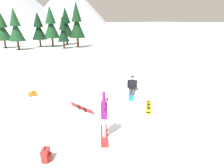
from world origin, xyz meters
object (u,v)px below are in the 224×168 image
object	(u,v)px
pine_tree_broad	(51,25)
pine_tree_young	(2,28)
backpack_orange	(33,94)
backpack_red	(46,155)
loose_snowboard_near_right	(148,107)
pine_tree_twin	(63,31)
snowboarder_midground	(132,86)
snowboarder_foreground	(104,115)
pine_tree_leaning	(77,23)
pine_tree_short	(39,28)
pine_tree_slender	(15,27)
pine_tree_tall	(66,24)
loose_snowboard_near_left	(82,108)

from	to	relation	value
pine_tree_broad	pine_tree_young	world-z (taller)	pine_tree_broad
backpack_orange	backpack_red	bearing A→B (deg)	-94.10
loose_snowboard_near_right	pine_tree_twin	size ratio (longest dim) A/B	0.29
snowboarder_midground	pine_tree_twin	world-z (taller)	pine_tree_twin
snowboarder_foreground	pine_tree_broad	bearing A→B (deg)	80.69
pine_tree_leaning	pine_tree_short	bearing A→B (deg)	145.16
snowboarder_midground	backpack_red	size ratio (longest dim) A/B	3.49
snowboarder_midground	pine_tree_slender	xyz separation A→B (m)	(-4.69, 23.31, 3.00)
loose_snowboard_near_right	pine_tree_leaning	xyz separation A→B (m)	(4.86, 23.83, 3.91)
loose_snowboard_near_right	pine_tree_tall	world-z (taller)	pine_tree_tall
loose_snowboard_near_left	pine_tree_short	world-z (taller)	pine_tree_short
snowboarder_foreground	pine_tree_slender	bearing A→B (deg)	91.94
snowboarder_midground	pine_tree_slender	size ratio (longest dim) A/B	0.27
snowboarder_foreground	loose_snowboard_near_left	bearing A→B (deg)	89.65
snowboarder_midground	pine_tree_slender	bearing A→B (deg)	101.37
pine_tree_slender	loose_snowboard_near_left	bearing A→B (deg)	-87.83
pine_tree_young	backpack_orange	bearing A→B (deg)	-88.20
loose_snowboard_near_left	pine_tree_tall	distance (m)	28.74
snowboarder_midground	pine_tree_broad	distance (m)	24.76
snowboarder_foreground	pine_tree_young	world-z (taller)	pine_tree_young
pine_tree_twin	backpack_orange	bearing A→B (deg)	-111.49
snowboarder_foreground	pine_tree_young	xyz separation A→B (m)	(-2.61, 30.13, 2.20)
pine_tree_short	pine_tree_leaning	world-z (taller)	pine_tree_leaning
pine_tree_slender	pine_tree_young	distance (m)	3.83
pine_tree_slender	backpack_orange	bearing A→B (deg)	-92.57
loose_snowboard_near_right	pine_tree_broad	world-z (taller)	pine_tree_broad
loose_snowboard_near_right	pine_tree_twin	world-z (taller)	pine_tree_twin
pine_tree_slender	pine_tree_broad	distance (m)	5.62
pine_tree_twin	pine_tree_tall	size ratio (longest dim) A/B	0.75
loose_snowboard_near_left	pine_tree_short	size ratio (longest dim) A/B	0.29
snowboarder_foreground	snowboarder_midground	bearing A→B (deg)	41.99
pine_tree_leaning	backpack_orange	bearing A→B (deg)	-117.36
snowboarder_midground	pine_tree_leaning	xyz separation A→B (m)	(4.27, 21.52, 3.58)
pine_tree_tall	pine_tree_slender	distance (m)	9.21
snowboarder_midground	backpack_orange	world-z (taller)	snowboarder_midground
snowboarder_foreground	pine_tree_short	size ratio (longest dim) A/B	0.34
loose_snowboard_near_left	pine_tree_slender	size ratio (longest dim) A/B	0.27
loose_snowboard_near_right	pine_tree_young	bearing A→B (deg)	101.29
pine_tree_short	pine_tree_young	world-z (taller)	pine_tree_young
backpack_orange	pine_tree_tall	world-z (taller)	pine_tree_tall
snowboarder_foreground	loose_snowboard_near_left	distance (m)	2.58
pine_tree_short	pine_tree_young	xyz separation A→B (m)	(-5.27, 1.46, 0.01)
loose_snowboard_near_left	backpack_orange	distance (m)	3.83
loose_snowboard_near_right	backpack_orange	xyz separation A→B (m)	(-5.03, 4.72, 0.10)
pine_tree_twin	pine_tree_slender	xyz separation A→B (m)	(-6.56, 1.87, 0.63)
snowboarder_midground	pine_tree_twin	bearing A→B (deg)	85.02
pine_tree_leaning	pine_tree_young	bearing A→B (deg)	153.96
backpack_orange	pine_tree_leaning	distance (m)	21.86
backpack_red	pine_tree_leaning	distance (m)	27.53
pine_tree_young	pine_tree_broad	bearing A→B (deg)	-17.06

